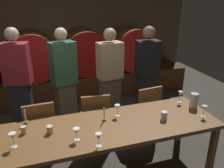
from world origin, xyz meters
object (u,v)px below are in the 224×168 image
wine_glass_center_right (117,108)px  dining_table (110,130)px  chair_left (40,127)px  wine_glass_far_left (13,137)px  candle_left (26,119)px  wine_glass_center_left (99,137)px  candle_right (104,117)px  pitcher (194,100)px  guest_center_right (110,80)px  wine_glass_far_right (204,109)px  wine_glass_left (77,132)px  cup_center (50,130)px  guest_far_left (20,85)px  chair_center (95,117)px  guest_center_left (65,81)px  guest_far_right (147,74)px  cup_right (164,116)px  chair_right (146,108)px  cup_left (24,130)px  wine_barrel_center_right (84,51)px  wine_barrel_center_left (33,55)px

wine_glass_center_right → dining_table: bearing=-128.9°
chair_left → wine_glass_far_left: (-0.25, -0.72, 0.36)m
dining_table → chair_left: size_ratio=3.01×
candle_left → wine_glass_center_left: (0.72, -0.71, 0.05)m
candle_right → pitcher: (1.27, -0.03, 0.05)m
guest_center_right → wine_glass_far_right: size_ratio=11.00×
pitcher → wine_glass_left: size_ratio=1.42×
cup_center → wine_glass_center_left: bearing=-41.4°
guest_far_left → wine_glass_center_left: 1.77m
chair_center → candle_left: (-0.93, -0.29, 0.29)m
guest_center_left → guest_center_right: (0.71, -0.17, -0.01)m
guest_far_right → candle_right: guest_far_right is taller
dining_table → cup_right: 0.69m
chair_right → wine_glass_left: chair_right is taller
wine_glass_left → wine_glass_center_left: bearing=-42.6°
wine_glass_far_left → wine_glass_center_right: wine_glass_far_left is taller
chair_left → guest_center_left: (0.44, 0.63, 0.39)m
wine_glass_far_left → cup_left: wine_glass_far_left is taller
guest_center_left → cup_right: 1.70m
wine_barrel_center_right → candle_right: size_ratio=4.71×
candle_left → candle_right: size_ratio=1.02×
wine_barrel_center_left → candle_right: size_ratio=4.71×
wine_barrel_center_left → chair_center: wine_barrel_center_left is taller
chair_center → candle_right: bearing=95.3°
wine_barrel_center_right → candle_right: 2.50m
candle_right → wine_glass_far_right: size_ratio=1.30×
guest_far_right → candle_left: guest_far_right is taller
wine_barrel_center_right → cup_center: size_ratio=10.60×
pitcher → wine_glass_far_right: (-0.04, -0.27, 0.01)m
guest_far_left → guest_far_right: size_ratio=1.04×
wine_glass_far_left → cup_center: 0.40m
wine_glass_left → cup_right: size_ratio=1.33×
chair_center → wine_glass_far_right: (1.22, -0.82, 0.35)m
guest_center_left → cup_center: size_ratio=19.15×
chair_right → chair_left: bearing=-4.9°
wine_glass_center_left → cup_center: size_ratio=1.71×
wine_glass_center_left → wine_glass_center_right: wine_glass_center_right is taller
pitcher → wine_glass_left: bearing=-170.8°
cup_left → cup_right: bearing=-7.6°
cup_left → cup_right: 1.66m
guest_far_right → wine_glass_far_left: guest_far_right is taller
guest_far_right → wine_glass_far_left: 2.45m
guest_far_right → cup_center: size_ratio=18.88×
wine_glass_far_right → pitcher: bearing=80.8°
chair_right → pitcher: 0.79m
candle_left → wine_glass_far_left: bearing=-103.2°
candle_right → wine_glass_far_right: candle_right is taller
wine_glass_left → wine_glass_far_right: bearing=0.1°
guest_far_left → guest_center_left: (0.67, 0.03, -0.02)m
guest_center_right → wine_glass_center_right: bearing=69.1°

